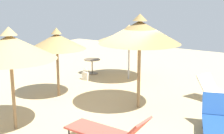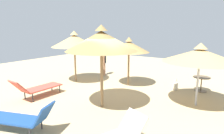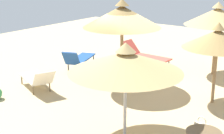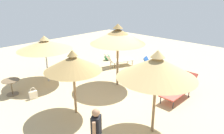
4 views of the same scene
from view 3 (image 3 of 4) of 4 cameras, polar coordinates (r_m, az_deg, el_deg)
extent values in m
cube|color=tan|center=(11.45, 5.01, -3.98)|extent=(24.00, 24.00, 0.10)
cylinder|color=olive|center=(10.44, 16.85, -0.54)|extent=(0.09, 0.09, 2.03)
cone|color=#997A47|center=(10.22, 17.30, 4.54)|extent=(2.02, 2.02, 0.53)
cone|color=#997A47|center=(10.15, 17.47, 6.56)|extent=(0.36, 0.36, 0.22)
cylinder|color=olive|center=(11.20, 1.64, 2.37)|extent=(0.10, 0.10, 2.42)
cone|color=#997A47|center=(10.97, 1.70, 8.47)|extent=(2.53, 2.53, 0.69)
cone|color=#997A47|center=(10.92, 1.72, 10.79)|extent=(0.46, 0.46, 0.22)
cylinder|color=#B2B2B7|center=(7.92, 2.21, -5.36)|extent=(0.07, 0.07, 2.01)
cone|color=tan|center=(7.63, 2.28, 0.87)|extent=(2.62, 2.62, 0.47)
cone|color=tan|center=(7.55, 2.31, 3.33)|extent=(0.47, 0.47, 0.22)
cylinder|color=olive|center=(13.21, 16.86, 3.56)|extent=(0.09, 0.09, 2.29)
cone|color=tan|center=(13.03, 17.25, 8.11)|extent=(2.38, 2.38, 0.63)
cone|color=tan|center=(12.98, 17.41, 9.91)|extent=(0.43, 0.43, 0.22)
cube|color=silver|center=(11.72, -12.78, -1.80)|extent=(1.57, 1.15, 0.05)
cylinder|color=brown|center=(12.25, -14.88, -2.06)|extent=(0.04, 0.04, 0.32)
cylinder|color=brown|center=(12.40, -12.40, -1.65)|extent=(0.04, 0.04, 0.32)
cylinder|color=brown|center=(11.16, -13.09, -3.77)|extent=(0.04, 0.04, 0.32)
cylinder|color=brown|center=(11.33, -10.40, -3.29)|extent=(0.04, 0.04, 0.32)
cube|color=silver|center=(10.84, -11.35, -1.79)|extent=(0.61, 0.77, 0.50)
cube|color=#1E478C|center=(13.89, -5.16, 1.43)|extent=(1.19, 1.87, 0.05)
cylinder|color=#2D2D33|center=(14.69, -5.00, 1.54)|extent=(0.04, 0.04, 0.32)
cylinder|color=#2D2D33|center=(14.52, -3.12, 1.39)|extent=(0.04, 0.04, 0.32)
cylinder|color=#2D2D33|center=(13.38, -7.33, -0.05)|extent=(0.04, 0.04, 0.32)
cylinder|color=#2D2D33|center=(13.19, -5.29, -0.23)|extent=(0.04, 0.04, 0.32)
cube|color=#1E478C|center=(12.89, -6.90, 1.48)|extent=(0.70, 0.55, 0.54)
cube|color=#CC4C3F|center=(13.97, 6.61, 1.56)|extent=(1.59, 0.70, 0.05)
cylinder|color=#2D2D33|center=(13.94, 9.51, 0.58)|extent=(0.04, 0.04, 0.34)
cylinder|color=#2D2D33|center=(13.46, 8.34, 0.06)|extent=(0.04, 0.04, 0.34)
cylinder|color=#2D2D33|center=(14.59, 4.95, 1.48)|extent=(0.04, 0.04, 0.34)
cylinder|color=#2D2D33|center=(14.14, 3.69, 1.01)|extent=(0.04, 0.04, 0.34)
cube|color=#CC4C3F|center=(14.44, 3.19, 3.33)|extent=(0.52, 0.68, 0.56)
cube|color=beige|center=(8.63, 14.72, -10.09)|extent=(0.35, 0.17, 0.34)
torus|color=beige|center=(8.54, 14.83, -8.78)|extent=(0.24, 0.06, 0.24)
cylinder|color=brown|center=(7.40, 15.15, -10.53)|extent=(0.75, 0.75, 0.02)
camera|label=1|loc=(20.16, 4.52, 15.05)|focal=48.96mm
camera|label=2|loc=(12.53, -30.72, 9.10)|focal=30.60mm
camera|label=4|loc=(15.23, 41.21, 13.82)|focal=33.82mm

